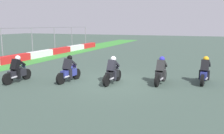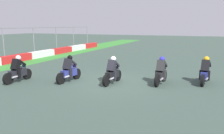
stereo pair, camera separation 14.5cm
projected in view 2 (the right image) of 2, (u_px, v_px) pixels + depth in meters
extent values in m
plane|color=#384A41|center=(112.00, 83.00, 12.85)|extent=(120.00, 120.00, 0.00)
cube|color=red|center=(16.00, 58.00, 19.87)|extent=(3.38, 0.60, 0.64)
cube|color=silver|center=(42.00, 54.00, 23.01)|extent=(3.38, 0.60, 0.64)
cube|color=red|center=(62.00, 50.00, 26.15)|extent=(3.38, 0.60, 0.64)
cube|color=silver|center=(77.00, 48.00, 29.28)|extent=(3.38, 0.60, 0.64)
cube|color=red|center=(90.00, 46.00, 32.42)|extent=(3.38, 0.60, 0.64)
cylinder|color=slate|center=(4.00, 44.00, 20.84)|extent=(0.10, 0.10, 2.94)
cylinder|color=slate|center=(34.00, 41.00, 24.47)|extent=(0.10, 0.10, 2.94)
cylinder|color=slate|center=(56.00, 39.00, 28.09)|extent=(0.10, 0.10, 2.94)
cylinder|color=slate|center=(74.00, 38.00, 31.72)|extent=(0.10, 0.10, 2.94)
cylinder|color=slate|center=(87.00, 36.00, 35.34)|extent=(0.10, 0.10, 2.94)
cylinder|color=black|center=(207.00, 76.00, 13.17)|extent=(0.65, 0.22, 0.64)
cylinder|color=black|center=(203.00, 81.00, 11.98)|extent=(0.65, 0.22, 0.64)
cube|color=navy|center=(205.00, 75.00, 12.54)|extent=(1.13, 0.46, 0.40)
ellipsoid|color=navy|center=(206.00, 69.00, 12.57)|extent=(0.52, 0.36, 0.24)
cube|color=red|center=(203.00, 76.00, 12.10)|extent=(0.08, 0.17, 0.08)
cylinder|color=#A5A5AD|center=(207.00, 79.00, 12.19)|extent=(0.43, 0.16, 0.10)
cube|color=black|center=(205.00, 66.00, 12.36)|extent=(0.53, 0.46, 0.66)
sphere|color=gold|center=(206.00, 59.00, 12.49)|extent=(0.34, 0.34, 0.30)
cube|color=#405864|center=(207.00, 67.00, 12.90)|extent=(0.19, 0.28, 0.23)
cube|color=black|center=(201.00, 75.00, 12.54)|extent=(0.20, 0.16, 0.52)
cube|color=black|center=(209.00, 76.00, 12.34)|extent=(0.20, 0.16, 0.52)
cube|color=black|center=(203.00, 64.00, 12.77)|extent=(0.39, 0.15, 0.31)
cube|color=black|center=(210.00, 65.00, 12.59)|extent=(0.39, 0.15, 0.31)
cylinder|color=black|center=(164.00, 76.00, 13.13)|extent=(0.65, 0.20, 0.64)
cylinder|color=black|center=(157.00, 81.00, 11.92)|extent=(0.65, 0.20, 0.64)
cube|color=black|center=(161.00, 75.00, 12.49)|extent=(1.13, 0.43, 0.40)
ellipsoid|color=black|center=(162.00, 69.00, 12.53)|extent=(0.51, 0.35, 0.24)
cube|color=red|center=(158.00, 76.00, 12.05)|extent=(0.08, 0.17, 0.08)
cylinder|color=#A5A5AD|center=(162.00, 79.00, 12.14)|extent=(0.43, 0.14, 0.10)
cube|color=#282829|center=(161.00, 66.00, 12.31)|extent=(0.52, 0.45, 0.66)
sphere|color=#2F2DBB|center=(162.00, 59.00, 12.44)|extent=(0.33, 0.33, 0.30)
cube|color=slate|center=(164.00, 67.00, 12.87)|extent=(0.18, 0.27, 0.23)
cube|color=#282829|center=(157.00, 75.00, 12.48)|extent=(0.19, 0.16, 0.52)
cube|color=#282829|center=(164.00, 76.00, 12.30)|extent=(0.19, 0.16, 0.52)
cube|color=#282829|center=(160.00, 64.00, 12.72)|extent=(0.39, 0.14, 0.31)
cube|color=#282829|center=(166.00, 65.00, 12.55)|extent=(0.39, 0.14, 0.31)
cylinder|color=black|center=(118.00, 75.00, 13.21)|extent=(0.65, 0.20, 0.64)
cylinder|color=black|center=(106.00, 80.00, 11.99)|extent=(0.65, 0.20, 0.64)
cube|color=black|center=(112.00, 75.00, 12.57)|extent=(1.12, 0.41, 0.40)
ellipsoid|color=black|center=(113.00, 69.00, 12.60)|extent=(0.50, 0.34, 0.24)
cube|color=red|center=(108.00, 76.00, 12.12)|extent=(0.07, 0.16, 0.08)
cylinder|color=#A5A5AD|center=(112.00, 79.00, 12.21)|extent=(0.43, 0.14, 0.10)
cube|color=#212129|center=(112.00, 66.00, 12.39)|extent=(0.52, 0.44, 0.66)
sphere|color=silver|center=(113.00, 59.00, 12.52)|extent=(0.33, 0.33, 0.30)
cube|color=#54516A|center=(116.00, 67.00, 12.94)|extent=(0.18, 0.27, 0.23)
cube|color=#212129|center=(108.00, 75.00, 12.55)|extent=(0.19, 0.16, 0.52)
cube|color=#212129|center=(115.00, 75.00, 12.37)|extent=(0.19, 0.16, 0.52)
cube|color=#212129|center=(112.00, 64.00, 12.80)|extent=(0.39, 0.13, 0.31)
cube|color=#212129|center=(118.00, 64.00, 12.63)|extent=(0.39, 0.13, 0.31)
cylinder|color=black|center=(77.00, 74.00, 13.66)|extent=(0.65, 0.21, 0.64)
cylinder|color=black|center=(61.00, 78.00, 12.46)|extent=(0.65, 0.21, 0.64)
cube|color=navy|center=(69.00, 73.00, 13.02)|extent=(1.13, 0.45, 0.40)
ellipsoid|color=navy|center=(70.00, 67.00, 13.06)|extent=(0.51, 0.35, 0.24)
cube|color=red|center=(63.00, 74.00, 12.58)|extent=(0.08, 0.17, 0.08)
cylinder|color=#A5A5AD|center=(67.00, 77.00, 12.67)|extent=(0.43, 0.15, 0.10)
cube|color=black|center=(68.00, 64.00, 12.84)|extent=(0.53, 0.45, 0.66)
sphere|color=black|center=(70.00, 58.00, 12.97)|extent=(0.33, 0.33, 0.30)
cube|color=#634D79|center=(74.00, 66.00, 13.39)|extent=(0.18, 0.28, 0.23)
cube|color=black|center=(65.00, 73.00, 13.02)|extent=(0.20, 0.16, 0.52)
cube|color=black|center=(70.00, 74.00, 12.83)|extent=(0.20, 0.16, 0.52)
cube|color=black|center=(69.00, 63.00, 13.25)|extent=(0.39, 0.14, 0.31)
cube|color=black|center=(74.00, 63.00, 13.08)|extent=(0.39, 0.14, 0.31)
cylinder|color=black|center=(27.00, 74.00, 13.62)|extent=(0.64, 0.15, 0.64)
cylinder|color=black|center=(8.00, 79.00, 12.36)|extent=(0.64, 0.15, 0.64)
cube|color=black|center=(18.00, 73.00, 12.96)|extent=(1.11, 0.34, 0.40)
ellipsoid|color=black|center=(19.00, 68.00, 12.99)|extent=(0.49, 0.31, 0.24)
cube|color=red|center=(11.00, 75.00, 12.49)|extent=(0.06, 0.16, 0.08)
cylinder|color=#A5A5AD|center=(15.00, 77.00, 12.60)|extent=(0.42, 0.11, 0.10)
cube|color=black|center=(16.00, 64.00, 12.77)|extent=(0.49, 0.41, 0.66)
sphere|color=silver|center=(18.00, 58.00, 12.91)|extent=(0.31, 0.31, 0.30)
cube|color=slate|center=(24.00, 66.00, 13.35)|extent=(0.16, 0.26, 0.23)
cube|color=black|center=(13.00, 73.00, 12.93)|extent=(0.18, 0.14, 0.52)
cube|color=black|center=(19.00, 74.00, 12.77)|extent=(0.18, 0.14, 0.52)
cube|color=black|center=(18.00, 63.00, 13.18)|extent=(0.39, 0.11, 0.31)
cube|color=black|center=(23.00, 63.00, 13.04)|extent=(0.39, 0.11, 0.31)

